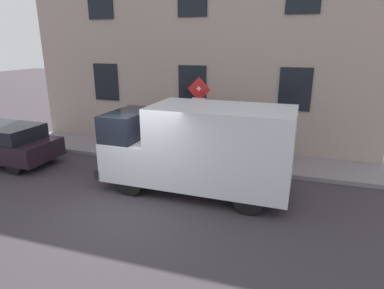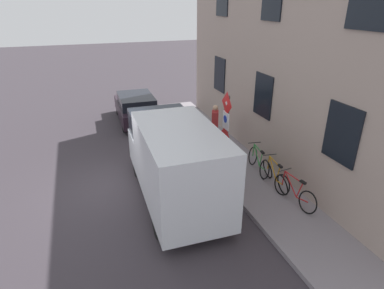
{
  "view_description": "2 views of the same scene",
  "coord_description": "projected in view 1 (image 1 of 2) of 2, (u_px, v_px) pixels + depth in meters",
  "views": [
    {
      "loc": [
        -6.84,
        -3.84,
        4.08
      ],
      "look_at": [
        2.91,
        -0.71,
        0.91
      ],
      "focal_mm": 30.5,
      "sensor_mm": 36.0,
      "label": 1
    },
    {
      "loc": [
        -0.85,
        -9.53,
        5.6
      ],
      "look_at": [
        2.18,
        -0.88,
        1.49
      ],
      "focal_mm": 30.09,
      "sensor_mm": 36.0,
      "label": 2
    }
  ],
  "objects": [
    {
      "name": "delivery_van",
      "position": [
        200.0,
        147.0,
        9.07
      ],
      "size": [
        2.11,
        5.37,
        2.5
      ],
      "rotation": [
        0.0,
        0.0,
        1.55
      ],
      "color": "silver",
      "rests_on": "ground_plane"
    },
    {
      "name": "bicycle_red",
      "position": [
        267.0,
        148.0,
        11.71
      ],
      "size": [
        0.48,
        1.71,
        0.89
      ],
      "rotation": [
        0.0,
        0.0,
        1.7
      ],
      "color": "black",
      "rests_on": "sidewalk_slab"
    },
    {
      "name": "building_facade",
      "position": [
        195.0,
        46.0,
        12.37
      ],
      "size": [
        0.75,
        13.7,
        7.99
      ],
      "color": "#A79287",
      "rests_on": "ground_plane"
    },
    {
      "name": "ground_plane",
      "position": [
        133.0,
        206.0,
        8.55
      ],
      "size": [
        80.0,
        80.0,
        0.0
      ],
      "primitive_type": "plane",
      "color": "#373036"
    },
    {
      "name": "sign_post_stacked",
      "position": [
        199.0,
        112.0,
        10.81
      ],
      "size": [
        0.15,
        0.56,
        2.8
      ],
      "color": "#474C47",
      "rests_on": "sidewalk_slab"
    },
    {
      "name": "parked_hatchback",
      "position": [
        3.0,
        143.0,
        11.53
      ],
      "size": [
        1.84,
        4.04,
        1.38
      ],
      "rotation": [
        0.0,
        0.0,
        1.55
      ],
      "color": "black",
      "rests_on": "ground_plane"
    },
    {
      "name": "sidewalk_slab",
      "position": [
        184.0,
        155.0,
        12.31
      ],
      "size": [
        1.99,
        15.7,
        0.14
      ],
      "primitive_type": "cube",
      "color": "gray",
      "rests_on": "ground_plane"
    },
    {
      "name": "bicycle_orange",
      "position": [
        238.0,
        145.0,
        12.02
      ],
      "size": [
        0.46,
        1.72,
        0.89
      ],
      "rotation": [
        0.0,
        0.0,
        1.46
      ],
      "color": "black",
      "rests_on": "sidewalk_slab"
    },
    {
      "name": "pedestrian",
      "position": [
        143.0,
        127.0,
        12.36
      ],
      "size": [
        0.4,
        0.47,
        1.72
      ],
      "rotation": [
        0.0,
        0.0,
        5.85
      ],
      "color": "#262B47",
      "rests_on": "sidewalk_slab"
    },
    {
      "name": "bicycle_green",
      "position": [
        211.0,
        142.0,
        12.32
      ],
      "size": [
        0.49,
        1.72,
        0.89
      ],
      "rotation": [
        0.0,
        0.0,
        1.44
      ],
      "color": "black",
      "rests_on": "sidewalk_slab"
    }
  ]
}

